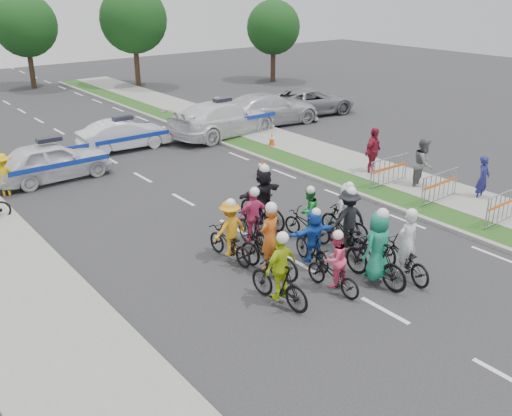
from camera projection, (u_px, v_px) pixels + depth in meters
ground at (385, 311)px, 13.19m from camera, size 90.00×90.00×0.00m
curb_right at (370, 198)px, 19.73m from camera, size 0.20×60.00×0.12m
grass_strip at (383, 194)px, 20.13m from camera, size 1.20×60.00×0.11m
sidewalk_right at (415, 184)px, 21.15m from camera, size 2.40×60.00×0.13m
sidewalk_left at (30, 309)px, 13.13m from camera, size 3.00×60.00×0.13m
rider_0 at (405, 255)px, 14.46m from camera, size 1.02×1.98×1.92m
rider_1 at (377, 255)px, 14.11m from camera, size 0.87×1.97×2.06m
rider_2 at (334, 268)px, 13.79m from camera, size 0.73×1.67×1.67m
rider_3 at (280, 277)px, 13.20m from camera, size 0.99×1.85×1.89m
rider_4 at (347, 227)px, 15.78m from camera, size 1.19×2.01×1.96m
rider_5 at (313, 241)px, 15.01m from camera, size 1.39×1.65×1.68m
rider_6 at (269, 250)px, 14.60m from camera, size 0.98×2.07×2.03m
rider_7 at (346, 217)px, 16.56m from camera, size 0.81×1.76×1.81m
rider_8 at (308, 219)px, 16.58m from camera, size 0.86×1.73×1.68m
rider_9 at (253, 225)px, 16.02m from camera, size 0.99×1.83×1.86m
rider_10 at (230, 236)px, 15.31m from camera, size 1.03×1.80×1.82m
rider_11 at (263, 201)px, 17.34m from camera, size 1.66×1.98×2.04m
police_car_0 at (52, 161)px, 21.49m from camera, size 4.43×1.88×1.49m
police_car_1 at (124, 135)px, 25.39m from camera, size 4.10×1.65×1.32m
police_car_2 at (223, 119)px, 27.51m from camera, size 6.04×3.10×1.68m
civilian_sedan at (269, 109)px, 29.68m from camera, size 5.79×2.87×1.62m
civilian_suv at (310, 101)px, 31.94m from camera, size 5.53×3.21×1.45m
spectator_0 at (483, 179)px, 19.46m from camera, size 0.62×0.45×1.57m
spectator_1 at (423, 164)px, 20.49m from camera, size 1.12×1.01×1.90m
spectator_2 at (373, 152)px, 21.92m from camera, size 1.18×0.71×1.88m
marshal_hiviz at (4, 175)px, 19.93m from camera, size 1.10×0.82×1.52m
barrier_0 at (504, 208)px, 17.55m from camera, size 2.00×0.52×1.12m
barrier_1 at (439, 188)px, 19.26m from camera, size 2.00×0.52×1.12m
barrier_2 at (389, 172)px, 20.85m from camera, size 2.01×0.54×1.12m
cone_0 at (262, 168)px, 21.99m from camera, size 0.40×0.40×0.70m
cone_1 at (272, 141)px, 25.70m from camera, size 0.40×0.40×0.70m
tree_1 at (133, 19)px, 38.57m from camera, size 4.55×4.55×6.82m
tree_2 at (273, 28)px, 41.02m from camera, size 3.85×3.85×5.77m
tree_4 at (25, 26)px, 38.22m from camera, size 4.20×4.20×6.30m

